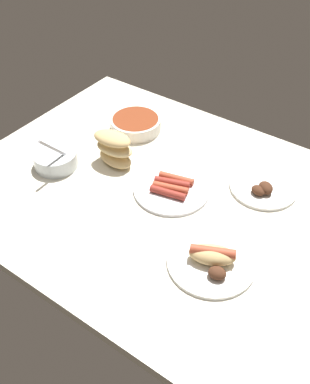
{
  "coord_description": "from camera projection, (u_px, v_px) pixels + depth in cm",
  "views": [
    {
      "loc": [
        53.21,
        -79.86,
        87.38
      ],
      "look_at": [
        -1.03,
        -3.78,
        3.0
      ],
      "focal_mm": 41.87,
      "sensor_mm": 36.0,
      "label": 1
    }
  ],
  "objects": [
    {
      "name": "ground_plane",
      "position": [
        165.0,
        198.0,
        1.31
      ],
      "size": [
        120.0,
        90.0,
        3.0
      ],
      "primitive_type": "cube",
      "color": "silver"
    },
    {
      "name": "bowl_coleslaw",
      "position": [
        55.0,
        158.0,
        1.38
      ],
      "size": [
        13.53,
        13.99,
        14.63
      ],
      "color": "silver",
      "rests_on": "ground_plane"
    },
    {
      "name": "bread_stack",
      "position": [
        114.0,
        148.0,
        1.37
      ],
      "size": [
        13.86,
        8.9,
        10.8
      ],
      "color": "#DBB77A",
      "rests_on": "ground_plane"
    },
    {
      "name": "plate_sausages",
      "position": [
        172.0,
        188.0,
        1.3
      ],
      "size": [
        22.36,
        22.36,
        3.11
      ],
      "color": "white",
      "rests_on": "ground_plane"
    },
    {
      "name": "plate_grilled_meat",
      "position": [
        263.0,
        187.0,
        1.31
      ],
      "size": [
        19.69,
        19.69,
        4.06
      ],
      "color": "white",
      "rests_on": "ground_plane"
    },
    {
      "name": "plate_hotdog_assembled",
      "position": [
        212.0,
        259.0,
        1.09
      ],
      "size": [
        22.17,
        22.17,
        5.61
      ],
      "color": "white",
      "rests_on": "ground_plane"
    },
    {
      "name": "bowl_chili",
      "position": [
        136.0,
        123.0,
        1.53
      ],
      "size": [
        17.36,
        17.36,
        4.42
      ],
      "color": "white",
      "rests_on": "ground_plane"
    }
  ]
}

